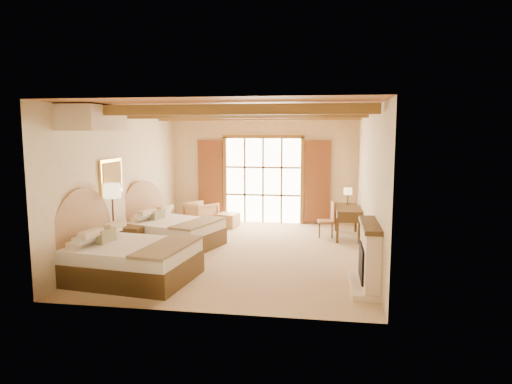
% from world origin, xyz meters
% --- Properties ---
extents(floor, '(7.00, 7.00, 0.00)m').
position_xyz_m(floor, '(0.00, 0.00, 0.00)').
color(floor, tan).
rests_on(floor, ground).
extents(wall_back, '(5.50, 0.00, 5.50)m').
position_xyz_m(wall_back, '(0.00, 3.50, 1.60)').
color(wall_back, beige).
rests_on(wall_back, ground).
extents(wall_left, '(0.00, 7.00, 7.00)m').
position_xyz_m(wall_left, '(-2.75, 0.00, 1.60)').
color(wall_left, beige).
rests_on(wall_left, ground).
extents(wall_right, '(0.00, 7.00, 7.00)m').
position_xyz_m(wall_right, '(2.75, 0.00, 1.60)').
color(wall_right, beige).
rests_on(wall_right, ground).
extents(ceiling, '(7.00, 7.00, 0.00)m').
position_xyz_m(ceiling, '(0.00, 0.00, 3.20)').
color(ceiling, '#B26A34').
rests_on(ceiling, ground).
extents(ceiling_beams, '(5.39, 4.60, 0.18)m').
position_xyz_m(ceiling_beams, '(0.00, 0.00, 3.08)').
color(ceiling_beams, olive).
rests_on(ceiling_beams, ceiling).
extents(french_doors, '(3.95, 0.08, 2.60)m').
position_xyz_m(french_doors, '(0.00, 3.44, 1.25)').
color(french_doors, white).
rests_on(french_doors, ground).
extents(fireplace, '(0.46, 1.40, 1.16)m').
position_xyz_m(fireplace, '(2.60, -2.00, 0.51)').
color(fireplace, beige).
rests_on(fireplace, ground).
extents(painting, '(0.06, 0.95, 0.75)m').
position_xyz_m(painting, '(-2.70, -0.75, 1.75)').
color(painting, gold).
rests_on(painting, wall_left).
extents(canopy_valance, '(0.70, 1.40, 0.45)m').
position_xyz_m(canopy_valance, '(-2.40, -2.00, 2.95)').
color(canopy_valance, beige).
rests_on(canopy_valance, ceiling).
extents(bed_near, '(2.40, 1.92, 1.45)m').
position_xyz_m(bed_near, '(-1.83, -2.18, 0.44)').
color(bed_near, '#4E3819').
rests_on(bed_near, floor).
extents(bed_far, '(2.44, 2.05, 1.33)m').
position_xyz_m(bed_far, '(-1.84, 0.31, 0.40)').
color(bed_far, '#4E3819').
rests_on(bed_far, floor).
extents(nightstand, '(0.53, 0.53, 0.60)m').
position_xyz_m(nightstand, '(-2.44, -0.41, 0.30)').
color(nightstand, '#4E3819').
rests_on(nightstand, floor).
extents(floor_lamp, '(0.35, 0.35, 1.65)m').
position_xyz_m(floor_lamp, '(-2.50, -1.16, 1.40)').
color(floor_lamp, '#39261A').
rests_on(floor_lamp, floor).
extents(armchair, '(1.08, 1.08, 0.72)m').
position_xyz_m(armchair, '(-1.66, 2.53, 0.36)').
color(armchair, tan).
rests_on(armchair, floor).
extents(ottoman, '(0.65, 0.65, 0.39)m').
position_xyz_m(ottoman, '(-0.89, 2.59, 0.20)').
color(ottoman, '#A66C47').
rests_on(ottoman, floor).
extents(desk, '(0.69, 1.48, 0.78)m').
position_xyz_m(desk, '(2.40, 1.87, 0.42)').
color(desk, '#4E3819').
rests_on(desk, floor).
extents(desk_chair, '(0.46, 0.46, 0.92)m').
position_xyz_m(desk_chair, '(1.89, 1.81, 0.29)').
color(desk_chair, '#97653B').
rests_on(desk_chair, floor).
extents(desk_lamp, '(0.22, 0.22, 0.43)m').
position_xyz_m(desk_lamp, '(2.43, 2.36, 1.11)').
color(desk_lamp, '#39261A').
rests_on(desk_lamp, desk).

